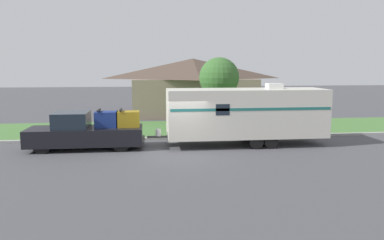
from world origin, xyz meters
The scene contains 8 objects.
ground_plane centered at (0.00, 0.00, 0.00)m, with size 120.00×120.00×0.00m, color #47474C.
curb_strip centered at (0.00, 3.75, 0.07)m, with size 80.00×0.30×0.14m.
lawn_strip centered at (0.00, 7.40, 0.01)m, with size 80.00×7.00×0.03m.
house_across_street centered at (2.24, 14.93, 2.51)m, with size 11.08×7.04×4.85m.
pickup_truck centered at (-4.79, 1.78, 0.89)m, with size 5.85×2.06×2.03m.
travel_trailer centered at (3.53, 1.78, 1.74)m, with size 9.46×2.43×3.29m.
mailbox centered at (4.28, 4.35, 0.98)m, with size 0.48×0.20×1.27m.
tree_in_yard centered at (3.15, 7.56, 3.42)m, with size 2.72×2.72×4.80m.
Camera 1 is at (-1.66, -17.52, 4.21)m, focal length 35.00 mm.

